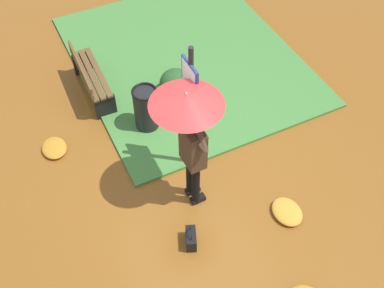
{
  "coord_description": "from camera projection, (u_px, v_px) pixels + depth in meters",
  "views": [
    {
      "loc": [
        -3.86,
        1.85,
        5.91
      ],
      "look_at": [
        0.0,
        -0.02,
        0.85
      ],
      "focal_mm": 43.98,
      "sensor_mm": 36.0,
      "label": 1
    }
  ],
  "objects": [
    {
      "name": "leaf_pile_far_path",
      "position": [
        287.0,
        212.0,
        6.84
      ],
      "size": [
        0.52,
        0.41,
        0.11
      ],
      "color": "gold",
      "rests_on": "ground_plane"
    },
    {
      "name": "handbag",
      "position": [
        191.0,
        238.0,
        6.48
      ],
      "size": [
        0.33,
        0.24,
        0.37
      ],
      "color": "black",
      "rests_on": "ground_plane"
    },
    {
      "name": "shrub_cluster",
      "position": [
        176.0,
        83.0,
        8.36
      ],
      "size": [
        0.64,
        0.58,
        0.52
      ],
      "color": "#285628",
      "rests_on": "ground_plane"
    },
    {
      "name": "grass_verge",
      "position": [
        186.0,
        59.0,
        9.13
      ],
      "size": [
        4.8,
        4.0,
        0.05
      ],
      "color": "#47843D",
      "rests_on": "ground_plane"
    },
    {
      "name": "leaf_pile_by_bench",
      "position": [
        54.0,
        148.0,
        7.63
      ],
      "size": [
        0.49,
        0.39,
        0.11
      ],
      "color": "#C68428",
      "rests_on": "ground_plane"
    },
    {
      "name": "trash_bin",
      "position": [
        146.0,
        109.0,
        7.69
      ],
      "size": [
        0.42,
        0.42,
        0.83
      ],
      "color": "black",
      "rests_on": "ground_plane"
    },
    {
      "name": "park_bench",
      "position": [
        90.0,
        77.0,
        8.22
      ],
      "size": [
        1.4,
        0.4,
        0.75
      ],
      "color": "black",
      "rests_on": "ground_plane"
    },
    {
      "name": "info_sign_post",
      "position": [
        190.0,
        98.0,
        6.39
      ],
      "size": [
        0.44,
        0.07,
        2.3
      ],
      "color": "black",
      "rests_on": "ground_plane"
    },
    {
      "name": "ground_plane",
      "position": [
        191.0,
        180.0,
        7.28
      ],
      "size": [
        18.0,
        18.0,
        0.0
      ],
      "primitive_type": "plane",
      "color": "brown"
    },
    {
      "name": "person_with_umbrella",
      "position": [
        190.0,
        124.0,
        5.94
      ],
      "size": [
        0.96,
        0.96,
        2.04
      ],
      "color": "black",
      "rests_on": "ground_plane"
    }
  ]
}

